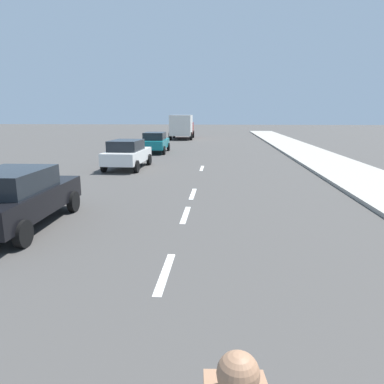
# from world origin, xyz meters

# --- Properties ---
(ground_plane) EXTENTS (160.00, 160.00, 0.00)m
(ground_plane) POSITION_xyz_m (0.00, 20.00, 0.00)
(ground_plane) COLOR #423F3D
(sidewalk_strip) EXTENTS (3.60, 80.00, 0.14)m
(sidewalk_strip) POSITION_xyz_m (7.59, 22.00, 0.07)
(sidewalk_strip) COLOR #9E998E
(sidewalk_strip) RESTS_ON ground
(lane_stripe_2) EXTENTS (0.16, 1.80, 0.01)m
(lane_stripe_2) POSITION_xyz_m (0.00, 8.64, 0.00)
(lane_stripe_2) COLOR white
(lane_stripe_2) RESTS_ON ground
(lane_stripe_3) EXTENTS (0.16, 1.80, 0.01)m
(lane_stripe_3) POSITION_xyz_m (0.00, 12.58, 0.00)
(lane_stripe_3) COLOR white
(lane_stripe_3) RESTS_ON ground
(lane_stripe_4) EXTENTS (0.16, 1.80, 0.01)m
(lane_stripe_4) POSITION_xyz_m (0.00, 15.38, 0.00)
(lane_stripe_4) COLOR white
(lane_stripe_4) RESTS_ON ground
(lane_stripe_5) EXTENTS (0.16, 1.80, 0.01)m
(lane_stripe_5) POSITION_xyz_m (0.00, 21.73, 0.00)
(lane_stripe_5) COLOR white
(lane_stripe_5) RESTS_ON ground
(parked_car_black) EXTENTS (2.10, 4.40, 1.57)m
(parked_car_black) POSITION_xyz_m (-4.36, 11.08, 0.84)
(parked_car_black) COLOR black
(parked_car_black) RESTS_ON ground
(parked_car_white) EXTENTS (2.02, 4.19, 1.57)m
(parked_car_white) POSITION_xyz_m (-4.10, 21.36, 0.84)
(parked_car_white) COLOR white
(parked_car_white) RESTS_ON ground
(parked_car_teal) EXTENTS (1.97, 4.10, 1.57)m
(parked_car_teal) POSITION_xyz_m (-4.04, 29.36, 0.84)
(parked_car_teal) COLOR #14727A
(parked_car_teal) RESTS_ON ground
(delivery_truck) EXTENTS (2.78, 6.29, 2.80)m
(delivery_truck) POSITION_xyz_m (-3.61, 44.41, 1.50)
(delivery_truck) COLOR maroon
(delivery_truck) RESTS_ON ground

